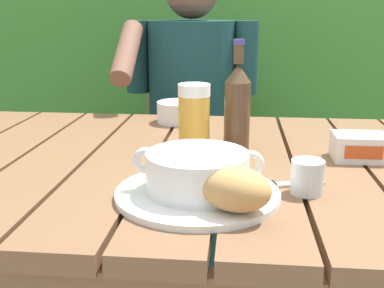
{
  "coord_description": "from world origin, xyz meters",
  "views": [
    {
      "loc": [
        0.11,
        -1.02,
        1.07
      ],
      "look_at": [
        0.02,
        -0.13,
        0.82
      ],
      "focal_mm": 44.17,
      "sensor_mm": 36.0,
      "label": 1
    }
  ],
  "objects": [
    {
      "name": "beer_bottle",
      "position": [
        0.11,
        0.07,
        0.86
      ],
      "size": [
        0.06,
        0.06,
        0.26
      ],
      "color": "#513823",
      "rests_on": "dining_table"
    },
    {
      "name": "water_glass_small",
      "position": [
        0.24,
        -0.19,
        0.78
      ],
      "size": [
        0.06,
        0.06,
        0.06
      ],
      "color": "silver",
      "rests_on": "dining_table"
    },
    {
      "name": "table_knife",
      "position": [
        0.18,
        -0.16,
        0.75
      ],
      "size": [
        0.17,
        0.07,
        0.01
      ],
      "color": "silver",
      "rests_on": "dining_table"
    },
    {
      "name": "beer_glass",
      "position": [
        0.01,
        0.02,
        0.83
      ],
      "size": [
        0.07,
        0.07,
        0.17
      ],
      "color": "gold",
      "rests_on": "dining_table"
    },
    {
      "name": "chair_near_diner",
      "position": [
        -0.07,
        0.89,
        0.48
      ],
      "size": [
        0.47,
        0.46,
        0.96
      ],
      "color": "brown",
      "rests_on": "ground_plane"
    },
    {
      "name": "person_eating",
      "position": [
        -0.07,
        0.69,
        0.73
      ],
      "size": [
        0.48,
        0.47,
        1.25
      ],
      "color": "#183F40",
      "rests_on": "ground_plane"
    },
    {
      "name": "soup_bowl",
      "position": [
        0.04,
        -0.23,
        0.8
      ],
      "size": [
        0.23,
        0.18,
        0.08
      ],
      "color": "white",
      "rests_on": "serving_plate"
    },
    {
      "name": "serving_plate",
      "position": [
        0.04,
        -0.23,
        0.76
      ],
      "size": [
        0.3,
        0.3,
        0.01
      ],
      "color": "white",
      "rests_on": "dining_table"
    },
    {
      "name": "hedge_backdrop",
      "position": [
        -0.2,
        1.54,
        1.07
      ],
      "size": [
        4.05,
        0.96,
        2.2
      ],
      "color": "#3F8331",
      "rests_on": "ground_plane"
    },
    {
      "name": "diner_bowl",
      "position": [
        -0.07,
        0.36,
        0.78
      ],
      "size": [
        0.13,
        0.13,
        0.06
      ],
      "color": "white",
      "rests_on": "dining_table"
    },
    {
      "name": "butter_tub",
      "position": [
        0.38,
        0.03,
        0.78
      ],
      "size": [
        0.12,
        0.09,
        0.06
      ],
      "color": "white",
      "rests_on": "dining_table"
    },
    {
      "name": "bread_roll",
      "position": [
        0.11,
        -0.31,
        0.8
      ],
      "size": [
        0.14,
        0.13,
        0.07
      ],
      "color": "tan",
      "rests_on": "serving_plate"
    },
    {
      "name": "dining_table",
      "position": [
        -0.0,
        0.0,
        0.66
      ],
      "size": [
        1.38,
        0.91,
        0.75
      ],
      "color": "brown",
      "rests_on": "ground_plane"
    }
  ]
}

